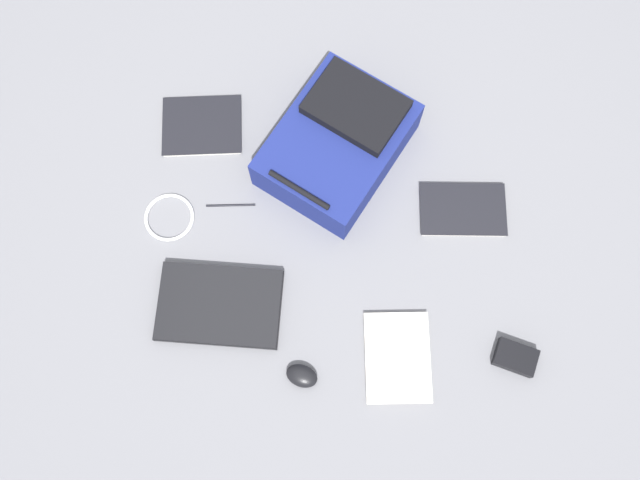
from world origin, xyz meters
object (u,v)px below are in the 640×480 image
laptop (219,305)px  cable_coil (169,217)px  book_comic (397,358)px  backpack (338,142)px  book_blue (463,210)px  book_manual (202,126)px  power_brick (516,357)px  computer_mouse (302,376)px  pen_black (231,205)px

laptop → cable_coil: laptop is taller
book_comic → laptop: bearing=75.0°
backpack → book_blue: backpack is taller
book_manual → power_brick: bearing=-126.6°
computer_mouse → power_brick: same height
computer_mouse → pen_black: bearing=43.5°
book_comic → power_brick: 0.33m
power_brick → book_comic: bearing=91.2°
power_brick → book_manual: bearing=53.4°
book_comic → power_brick: (0.01, -0.33, 0.01)m
backpack → book_manual: backpack is taller
laptop → computer_mouse: 0.31m
book_manual → computer_mouse: size_ratio=2.84×
backpack → book_blue: bearing=-115.3°
book_blue → power_brick: 0.46m
book_comic → power_brick: power_brick is taller
power_brick → pen_black: bearing=62.1°
book_blue → computer_mouse: bearing=137.0°
backpack → laptop: (-0.49, 0.33, -0.06)m
backpack → book_manual: (0.08, 0.42, -0.07)m
cable_coil → book_comic: bearing=-120.6°
book_manual → pen_black: (-0.25, -0.10, -0.01)m
book_manual → book_comic: 0.92m
power_brick → pen_black: power_brick is taller
backpack → power_brick: size_ratio=4.78×
pen_black → book_blue: bearing=-90.1°
backpack → pen_black: size_ratio=3.67×
laptop → power_brick: bearing=-98.8°
laptop → cable_coil: bearing=32.5°
cable_coil → pen_black: (0.04, -0.18, -0.00)m
book_manual → book_comic: bearing=-139.3°
laptop → pen_black: (0.31, -0.01, -0.01)m
laptop → book_manual: (0.56, 0.09, -0.01)m
book_blue → book_comic: bearing=155.9°
book_manual → book_blue: bearing=-107.7°
computer_mouse → power_brick: bearing=-65.0°
backpack → book_manual: size_ratio=2.13×
computer_mouse → power_brick: 0.60m
power_brick → pen_black: (0.44, 0.83, -0.01)m
computer_mouse → laptop: bearing=70.2°
laptop → book_blue: (0.31, -0.71, -0.01)m
backpack → power_brick: backpack is taller
book_blue → book_comic: (-0.45, 0.20, 0.00)m
pen_black → power_brick: bearing=-117.9°
backpack → computer_mouse: backpack is taller
backpack → laptop: bearing=145.6°
power_brick → computer_mouse: bearing=96.1°
book_blue → power_brick: bearing=-163.2°
computer_mouse → book_comic: bearing=-59.0°
book_blue → cable_coil: book_blue is taller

